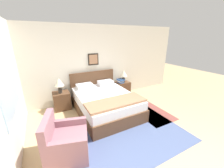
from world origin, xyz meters
TOP-DOWN VIEW (x-y plane):
  - ground_plane at (0.00, 0.00)m, footprint 16.00×16.00m
  - wall_back at (-0.00, 3.26)m, footprint 7.00×0.09m
  - wall_left at (-2.33, 1.61)m, footprint 0.08×5.63m
  - area_rug_main at (-0.15, 0.89)m, footprint 2.76×1.85m
  - area_rug_bedside at (1.07, 1.54)m, footprint 0.88×1.56m
  - bed at (-0.15, 2.14)m, footprint 1.60×2.10m
  - armchair at (-1.52, 1.01)m, footprint 0.93×0.94m
  - nightstand_near_window at (-1.29, 2.96)m, footprint 0.49×0.46m
  - nightstand_by_door at (0.99, 2.96)m, footprint 0.49×0.46m
  - table_lamp_near_window at (-1.30, 2.93)m, footprint 0.28×0.28m
  - table_lamp_by_door at (1.00, 2.93)m, footprint 0.28×0.28m
  - book_thick_bottom at (0.87, 2.92)m, footprint 0.19×0.25m
  - book_hardcover_middle at (0.87, 2.92)m, footprint 0.21×0.23m
  - book_novel_upper at (0.87, 2.92)m, footprint 0.19×0.24m
  - book_slim_near_top at (0.87, 2.92)m, footprint 0.25×0.30m

SIDE VIEW (x-z plane):
  - ground_plane at x=0.00m, z-range 0.00..0.00m
  - area_rug_main at x=-0.15m, z-range 0.00..0.01m
  - area_rug_bedside at x=1.07m, z-range 0.00..0.01m
  - nightstand_near_window at x=-1.29m, z-range 0.00..0.56m
  - nightstand_by_door at x=0.99m, z-range 0.00..0.56m
  - armchair at x=-1.52m, z-range -0.14..0.72m
  - bed at x=-0.15m, z-range -0.21..0.85m
  - book_thick_bottom at x=0.87m, z-range 0.56..0.60m
  - book_hardcover_middle at x=0.87m, z-range 0.60..0.63m
  - book_novel_upper at x=0.87m, z-range 0.63..0.66m
  - book_slim_near_top at x=0.87m, z-range 0.66..0.70m
  - table_lamp_near_window at x=-1.30m, z-range 0.64..1.11m
  - table_lamp_by_door at x=1.00m, z-range 0.64..1.11m
  - wall_back at x=0.00m, z-range 0.00..2.60m
  - wall_left at x=-2.33m, z-range 0.00..2.60m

